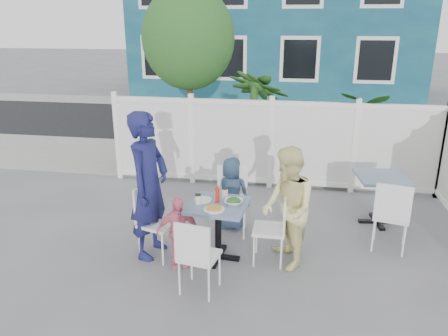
% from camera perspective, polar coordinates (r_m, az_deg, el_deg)
% --- Properties ---
extents(ground, '(80.00, 80.00, 0.00)m').
position_cam_1_polar(ground, '(5.96, 3.23, -10.64)').
color(ground, slate).
extents(near_sidewalk, '(24.00, 2.60, 0.01)m').
position_cam_1_polar(near_sidewalk, '(9.45, 5.94, 0.66)').
color(near_sidewalk, gray).
rests_on(near_sidewalk, ground).
extents(street, '(24.00, 5.00, 0.01)m').
position_cam_1_polar(street, '(13.01, 7.13, 5.64)').
color(street, black).
rests_on(street, ground).
extents(far_sidewalk, '(24.00, 1.60, 0.01)m').
position_cam_1_polar(far_sidewalk, '(16.05, 7.73, 8.11)').
color(far_sidewalk, gray).
rests_on(far_sidewalk, ground).
extents(building, '(11.00, 6.00, 6.00)m').
position_cam_1_polar(building, '(19.19, 7.02, 18.86)').
color(building, navy).
rests_on(building, ground).
extents(fence_back, '(5.86, 0.08, 1.60)m').
position_cam_1_polar(fence_back, '(7.88, 6.11, 2.89)').
color(fence_back, white).
rests_on(fence_back, ground).
extents(tree, '(1.80, 1.62, 3.59)m').
position_cam_1_polar(tree, '(8.74, -4.68, 16.52)').
color(tree, '#382316').
rests_on(tree, ground).
extents(utility_cabinet, '(0.67, 0.48, 1.22)m').
position_cam_1_polar(utility_cabinet, '(9.85, -6.87, 5.05)').
color(utility_cabinet, gold).
rests_on(utility_cabinet, ground).
extents(potted_shrub_a, '(1.50, 1.50, 2.05)m').
position_cam_1_polar(potted_shrub_a, '(8.52, 4.49, 5.82)').
color(potted_shrub_a, '#224F1E').
rests_on(potted_shrub_a, ground).
extents(potted_shrub_b, '(1.75, 1.57, 1.77)m').
position_cam_1_polar(potted_shrub_b, '(8.47, 15.74, 4.11)').
color(potted_shrub_b, '#224F1E').
rests_on(potted_shrub_b, ground).
extents(main_table, '(0.78, 0.78, 0.76)m').
position_cam_1_polar(main_table, '(5.51, -0.77, -6.33)').
color(main_table, '#435D7B').
rests_on(main_table, ground).
extents(spare_table, '(0.80, 0.80, 0.75)m').
position_cam_1_polar(spare_table, '(6.87, 19.85, -2.34)').
color(spare_table, '#435D7B').
rests_on(spare_table, ground).
extents(chair_left, '(0.53, 0.54, 0.95)m').
position_cam_1_polar(chair_left, '(5.68, -9.28, -6.13)').
color(chair_left, white).
rests_on(chair_left, ground).
extents(chair_right, '(0.40, 0.42, 0.91)m').
position_cam_1_polar(chair_right, '(5.50, 6.74, -7.21)').
color(chair_right, white).
rests_on(chair_right, ground).
extents(chair_back, '(0.47, 0.46, 0.96)m').
position_cam_1_polar(chair_back, '(6.24, 1.01, -3.52)').
color(chair_back, white).
rests_on(chair_back, ground).
extents(chair_near, '(0.47, 0.46, 0.90)m').
position_cam_1_polar(chair_near, '(4.85, -3.61, -10.95)').
color(chair_near, white).
rests_on(chair_near, ground).
extents(chair_spare, '(0.53, 0.52, 0.98)m').
position_cam_1_polar(chair_spare, '(6.09, 21.07, -5.36)').
color(chair_spare, white).
rests_on(chair_spare, ground).
extents(man, '(0.57, 0.76, 1.90)m').
position_cam_1_polar(man, '(5.57, -9.79, -2.28)').
color(man, '#181A4D').
rests_on(man, ground).
extents(woman, '(0.79, 0.89, 1.52)m').
position_cam_1_polar(woman, '(5.36, 8.30, -5.25)').
color(woman, '#F8E756').
rests_on(woman, ground).
extents(boy, '(0.57, 0.41, 1.08)m').
position_cam_1_polar(boy, '(6.35, 0.97, -3.32)').
color(boy, navy).
rests_on(boy, ground).
extents(toddler, '(0.58, 0.38, 0.92)m').
position_cam_1_polar(toddler, '(5.43, -6.04, -8.33)').
color(toddler, pink).
rests_on(toddler, ground).
extents(plate_main, '(0.25, 0.25, 0.02)m').
position_cam_1_polar(plate_main, '(5.27, -1.31, -5.40)').
color(plate_main, white).
rests_on(plate_main, main_table).
extents(plate_side, '(0.22, 0.22, 0.02)m').
position_cam_1_polar(plate_side, '(5.55, -2.76, -4.15)').
color(plate_side, white).
rests_on(plate_side, main_table).
extents(salad_bowl, '(0.23, 0.23, 0.06)m').
position_cam_1_polar(salad_bowl, '(5.43, 1.27, -4.45)').
color(salad_bowl, white).
rests_on(salad_bowl, main_table).
extents(coffee_cup_a, '(0.08, 0.08, 0.11)m').
position_cam_1_polar(coffee_cup_a, '(5.43, -3.40, -4.13)').
color(coffee_cup_a, beige).
rests_on(coffee_cup_a, main_table).
extents(coffee_cup_b, '(0.08, 0.08, 0.12)m').
position_cam_1_polar(coffee_cup_b, '(5.61, 0.11, -3.30)').
color(coffee_cup_b, beige).
rests_on(coffee_cup_b, main_table).
extents(ketchup_bottle, '(0.06, 0.06, 0.18)m').
position_cam_1_polar(ketchup_bottle, '(5.46, -0.88, -3.59)').
color(ketchup_bottle, red).
rests_on(ketchup_bottle, main_table).
extents(salt_shaker, '(0.03, 0.03, 0.07)m').
position_cam_1_polar(salt_shaker, '(5.66, -1.09, -3.37)').
color(salt_shaker, white).
rests_on(salt_shaker, main_table).
extents(pepper_shaker, '(0.03, 0.03, 0.07)m').
position_cam_1_polar(pepper_shaker, '(5.66, -0.77, -3.38)').
color(pepper_shaker, black).
rests_on(pepper_shaker, main_table).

